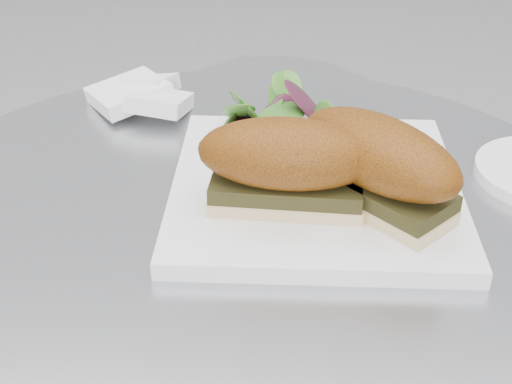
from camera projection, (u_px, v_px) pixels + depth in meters
The scene contains 5 objects.
plate at pixel (315, 188), 0.65m from camera, with size 0.26×0.26×0.02m, color white.
sandwich_left at pixel (287, 163), 0.59m from camera, with size 0.15×0.07×0.08m.
sandwich_right at pixel (377, 162), 0.59m from camera, with size 0.17×0.16×0.08m.
salad at pixel (271, 116), 0.71m from camera, with size 0.12×0.12×0.05m, color #417F29, non-canonical shape.
napkin at pixel (145, 104), 0.81m from camera, with size 0.10×0.10×0.02m, color white, non-canonical shape.
Camera 1 is at (0.06, -0.51, 1.08)m, focal length 50.00 mm.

